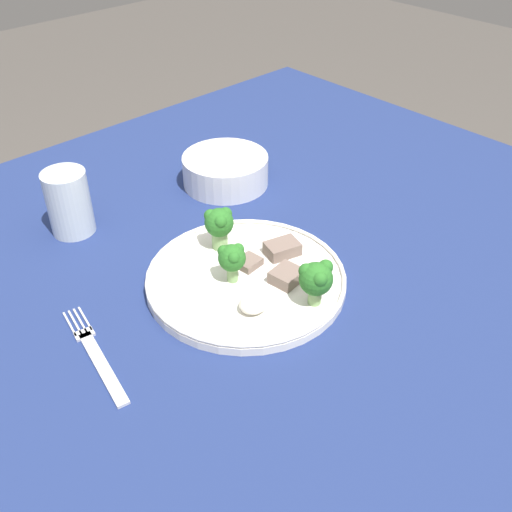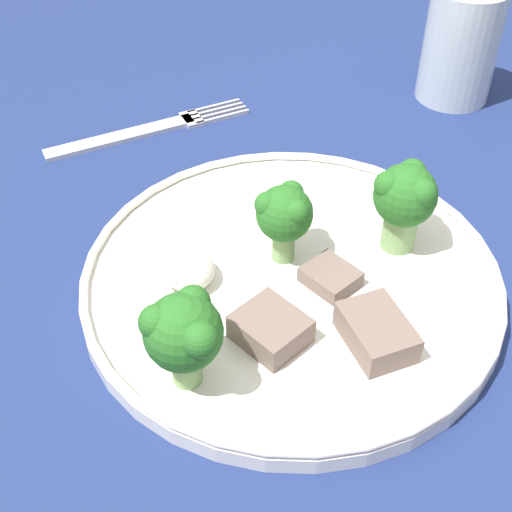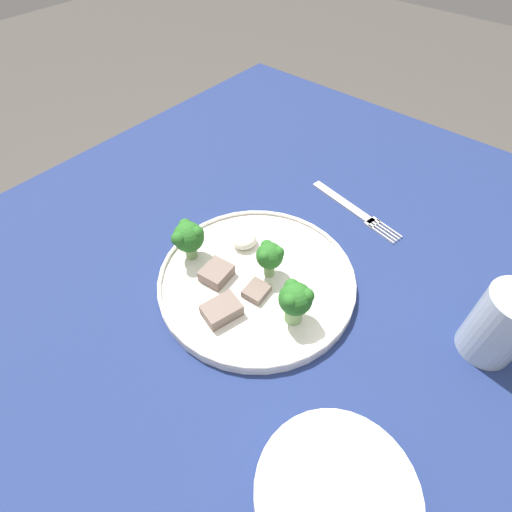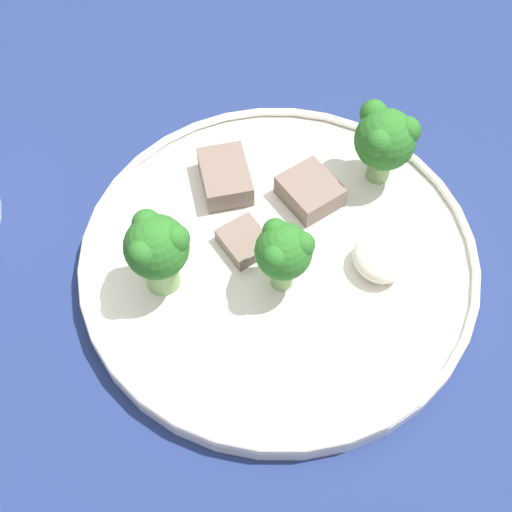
{
  "view_description": "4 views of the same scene",
  "coord_description": "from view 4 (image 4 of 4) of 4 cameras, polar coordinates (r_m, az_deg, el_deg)",
  "views": [
    {
      "loc": [
        -0.48,
        -0.53,
        1.3
      ],
      "look_at": [
        -0.05,
        -0.07,
        0.83
      ],
      "focal_mm": 42.0,
      "sensor_mm": 36.0,
      "label": 1
    },
    {
      "loc": [
        0.21,
        -0.27,
        1.11
      ],
      "look_at": [
        -0.07,
        -0.06,
        0.79
      ],
      "focal_mm": 50.0,
      "sensor_mm": 36.0,
      "label": 2
    },
    {
      "loc": [
        0.22,
        0.17,
        1.22
      ],
      "look_at": [
        -0.06,
        -0.06,
        0.81
      ],
      "focal_mm": 28.0,
      "sensor_mm": 36.0,
      "label": 3
    },
    {
      "loc": [
        -0.27,
        0.09,
        1.2
      ],
      "look_at": [
        -0.05,
        -0.03,
        0.81
      ],
      "focal_mm": 50.0,
      "sensor_mm": 36.0,
      "label": 4
    }
  ],
  "objects": [
    {
      "name": "broccoli_floret_center_left",
      "position": [
        0.45,
        -7.93,
        0.58
      ],
      "size": [
        0.04,
        0.04,
        0.06
      ],
      "color": "#7FA866",
      "rests_on": "dinner_plate"
    },
    {
      "name": "broccoli_floret_back_left",
      "position": [
        0.45,
        2.22,
        0.35
      ],
      "size": [
        0.04,
        0.04,
        0.06
      ],
      "color": "#7FA866",
      "rests_on": "dinner_plate"
    },
    {
      "name": "sauce_dollop",
      "position": [
        0.49,
        9.83,
        -0.21
      ],
      "size": [
        0.04,
        0.03,
        0.02
      ],
      "color": "silver",
      "rests_on": "dinner_plate"
    },
    {
      "name": "ground_plane",
      "position": [
        1.23,
        -2.45,
        -19.12
      ],
      "size": [
        8.0,
        8.0,
        0.0
      ],
      "primitive_type": "plane",
      "color": "#4C4742"
    },
    {
      "name": "meat_slice_front_slice",
      "position": [
        0.52,
        4.33,
        5.19
      ],
      "size": [
        0.04,
        0.04,
        0.02
      ],
      "color": "#756056",
      "rests_on": "dinner_plate"
    },
    {
      "name": "meat_slice_middle_slice",
      "position": [
        0.52,
        -2.49,
        6.36
      ],
      "size": [
        0.05,
        0.05,
        0.02
      ],
      "color": "#756056",
      "rests_on": "dinner_plate"
    },
    {
      "name": "meat_slice_rear_slice",
      "position": [
        0.49,
        -0.93,
        1.19
      ],
      "size": [
        0.04,
        0.03,
        0.01
      ],
      "color": "#756056",
      "rests_on": "dinner_plate"
    },
    {
      "name": "table",
      "position": [
        0.6,
        -4.77,
        -4.28
      ],
      "size": [
        1.24,
        1.04,
        0.77
      ],
      "color": "navy",
      "rests_on": "ground_plane"
    },
    {
      "name": "dinner_plate",
      "position": [
        0.5,
        1.81,
        -0.32
      ],
      "size": [
        0.28,
        0.28,
        0.02
      ],
      "color": "white",
      "rests_on": "table"
    },
    {
      "name": "broccoli_floret_near_rim_left",
      "position": [
        0.51,
        10.31,
        9.16
      ],
      "size": [
        0.05,
        0.04,
        0.06
      ],
      "color": "#7FA866",
      "rests_on": "dinner_plate"
    }
  ]
}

